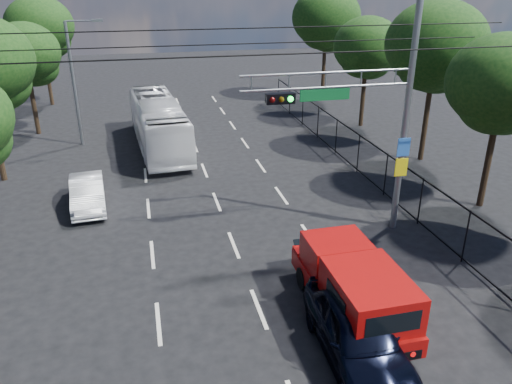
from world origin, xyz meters
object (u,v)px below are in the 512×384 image
object	(u,v)px
navy_hatchback	(358,333)
white_bus	(158,123)
red_pickup	(352,285)
white_van	(87,193)
signal_mast	(377,99)

from	to	relation	value
navy_hatchback	white_bus	size ratio (longest dim) A/B	0.46
red_pickup	white_van	xyz separation A→B (m)	(-8.06, 9.71, -0.42)
signal_mast	navy_hatchback	distance (m)	8.62
white_bus	white_van	bearing A→B (deg)	-118.70
red_pickup	white_van	distance (m)	12.62
white_bus	white_van	size ratio (longest dim) A/B	2.59
signal_mast	red_pickup	world-z (taller)	signal_mast
white_bus	white_van	xyz separation A→B (m)	(-3.50, -7.65, -0.78)
white_bus	signal_mast	bearing A→B (deg)	-63.77
signal_mast	white_bus	distance (m)	14.91
red_pickup	white_bus	world-z (taller)	white_bus
white_van	white_bus	bearing A→B (deg)	60.65
white_bus	white_van	distance (m)	8.45
navy_hatchback	red_pickup	bearing A→B (deg)	74.19
red_pickup	navy_hatchback	distance (m)	1.80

